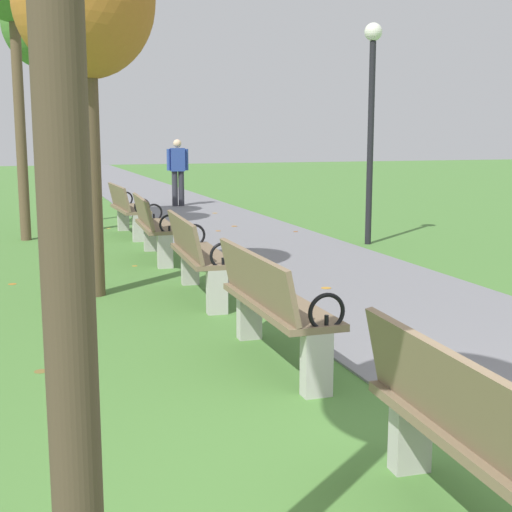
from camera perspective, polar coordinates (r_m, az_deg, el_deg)
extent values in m
cube|color=slate|center=(20.87, -8.06, 4.67)|extent=(2.77, 44.00, 0.02)
cube|color=#7A664C|center=(3.35, 18.25, -13.80)|extent=(0.52, 1.62, 0.05)
cube|color=#7A664C|center=(3.17, 15.56, -10.65)|extent=(0.20, 1.60, 0.40)
cube|color=#B7B5AD|center=(4.03, 12.07, -13.30)|extent=(0.21, 0.13, 0.45)
torus|color=black|center=(3.95, 12.90, -8.17)|extent=(0.27, 0.04, 0.27)
cylinder|color=black|center=(3.97, 12.86, -9.27)|extent=(0.03, 0.03, 0.12)
cube|color=#7A664C|center=(5.60, 1.82, -3.84)|extent=(0.45, 1.60, 0.05)
cube|color=#7A664C|center=(5.49, -0.02, -1.71)|extent=(0.13, 1.60, 0.40)
cube|color=#B7B5AD|center=(5.01, 4.79, -8.49)|extent=(0.20, 0.12, 0.45)
cube|color=#B7B5AD|center=(6.34, -0.53, -4.57)|extent=(0.20, 0.12, 0.45)
torus|color=black|center=(4.92, 5.59, -4.43)|extent=(0.27, 0.03, 0.27)
cylinder|color=black|center=(4.94, 5.57, -5.33)|extent=(0.03, 0.03, 0.12)
torus|color=black|center=(6.30, -0.07, -1.26)|extent=(0.27, 0.03, 0.27)
cylinder|color=black|center=(6.32, -0.07, -1.97)|extent=(0.03, 0.03, 0.12)
cube|color=#7A664C|center=(7.88, -4.28, 0.07)|extent=(0.52, 1.62, 0.05)
cube|color=#7A664C|center=(7.81, -5.66, 1.64)|extent=(0.20, 1.60, 0.40)
cube|color=#B7B5AD|center=(7.22, -3.10, -2.83)|extent=(0.21, 0.13, 0.45)
cube|color=#B7B5AD|center=(8.64, -5.22, -0.78)|extent=(0.21, 0.13, 0.45)
torus|color=black|center=(7.14, -2.62, 0.03)|extent=(0.27, 0.04, 0.27)
cylinder|color=black|center=(7.16, -2.61, -0.61)|extent=(0.03, 0.03, 0.12)
torus|color=black|center=(8.61, -4.89, 1.65)|extent=(0.27, 0.04, 0.27)
cylinder|color=black|center=(8.62, -4.88, 1.13)|extent=(0.03, 0.03, 0.12)
cube|color=#7A664C|center=(10.42, -7.81, 2.35)|extent=(0.52, 1.62, 0.05)
cube|color=#7A664C|center=(10.37, -8.88, 3.54)|extent=(0.20, 1.60, 0.40)
cube|color=#B7B5AD|center=(9.73, -7.18, 0.36)|extent=(0.21, 0.13, 0.45)
cube|color=#B7B5AD|center=(11.18, -8.31, 1.54)|extent=(0.21, 0.13, 0.45)
torus|color=black|center=(9.67, -6.85, 2.49)|extent=(0.27, 0.04, 0.27)
cylinder|color=black|center=(9.68, -6.84, 2.02)|extent=(0.03, 0.03, 0.12)
torus|color=black|center=(11.16, -8.06, 3.42)|extent=(0.27, 0.04, 0.27)
cylinder|color=black|center=(11.17, -8.05, 3.01)|extent=(0.03, 0.03, 0.12)
cube|color=#7A664C|center=(12.88, -9.88, 3.67)|extent=(0.49, 1.61, 0.05)
cube|color=#7A664C|center=(12.82, -10.75, 4.63)|extent=(0.17, 1.60, 0.40)
cube|color=#B7B5AD|center=(12.18, -9.21, 2.17)|extent=(0.20, 0.13, 0.45)
cube|color=#B7B5AD|center=(13.63, -10.42, 2.92)|extent=(0.20, 0.13, 0.45)
torus|color=black|center=(12.13, -8.96, 3.89)|extent=(0.27, 0.04, 0.27)
cylinder|color=black|center=(12.14, -8.95, 3.51)|extent=(0.03, 0.03, 0.12)
torus|color=black|center=(13.62, -10.23, 4.47)|extent=(0.27, 0.04, 0.27)
cylinder|color=black|center=(13.63, -10.22, 4.13)|extent=(0.03, 0.03, 0.12)
cylinder|color=#4C3D2D|center=(2.07, -14.92, 5.65)|extent=(0.15, 0.15, 3.30)
cylinder|color=brown|center=(8.09, -12.89, 6.13)|extent=(0.23, 0.23, 2.64)
cylinder|color=brown|center=(12.72, -18.09, 9.82)|extent=(0.17, 0.17, 3.85)
cylinder|color=brown|center=(14.59, -15.94, 8.73)|extent=(0.12, 0.12, 3.29)
ellipsoid|color=#477A33|center=(14.73, -16.35, 17.29)|extent=(1.57, 1.57, 1.73)
cylinder|color=#2D2D38|center=(17.92, -5.90, 5.31)|extent=(0.14, 0.14, 0.85)
cylinder|color=#2D2D38|center=(17.90, -6.41, 5.30)|extent=(0.14, 0.14, 0.85)
cube|color=#2D4799|center=(17.87, -6.20, 7.56)|extent=(0.35, 0.24, 0.56)
sphere|color=beige|center=(17.86, -6.22, 8.81)|extent=(0.20, 0.20, 0.20)
cylinder|color=#2D4799|center=(17.90, -5.50, 7.57)|extent=(0.09, 0.09, 0.52)
cylinder|color=#2D4799|center=(17.84, -6.90, 7.54)|extent=(0.09, 0.09, 0.52)
cylinder|color=black|center=(11.81, 9.00, 8.64)|extent=(0.10, 0.10, 3.20)
sphere|color=white|center=(11.91, 9.23, 17.04)|extent=(0.28, 0.28, 0.28)
cylinder|color=#BC842D|center=(8.38, 5.55, -2.52)|extent=(0.12, 0.12, 0.00)
cylinder|color=#93511E|center=(13.14, 3.14, 1.93)|extent=(0.09, 0.09, 0.00)
cylinder|color=#AD6B23|center=(13.90, -1.72, 2.37)|extent=(0.14, 0.14, 0.00)
cylinder|color=#BC842D|center=(12.87, -14.54, 1.39)|extent=(0.11, 0.11, 0.00)
cylinder|color=#93511E|center=(12.00, -6.22, 1.16)|extent=(0.14, 0.14, 0.00)
cylinder|color=gold|center=(14.04, -11.56, 2.17)|extent=(0.13, 0.13, 0.00)
cylinder|color=#BC842D|center=(16.21, -3.25, 3.39)|extent=(0.15, 0.15, 0.00)
cylinder|color=brown|center=(5.78, -16.58, -8.68)|extent=(0.13, 0.13, 0.00)
cylinder|color=#AD6B23|center=(9.14, -18.65, -2.10)|extent=(0.14, 0.14, 0.00)
cylinder|color=#AD6B23|center=(10.81, -13.65, -0.11)|extent=(0.13, 0.13, 0.00)
cylinder|color=#AD6B23|center=(13.24, -3.00, 1.99)|extent=(0.14, 0.14, 0.00)
cylinder|color=#AD6B23|center=(7.28, 3.41, -4.35)|extent=(0.12, 0.12, 0.00)
cylinder|color=gold|center=(14.78, -13.65, 2.45)|extent=(0.12, 0.12, 0.00)
cylinder|color=#BC842D|center=(9.97, -9.53, -0.77)|extent=(0.10, 0.10, 0.00)
cylinder|color=#BC842D|center=(12.34, -12.90, 1.11)|extent=(0.10, 0.10, 0.00)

